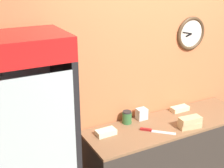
# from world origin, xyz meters

# --- Properties ---
(wall_back) EXTENTS (5.20, 0.09, 2.70)m
(wall_back) POSITION_xyz_m (0.00, 1.17, 1.35)
(wall_back) COLOR #D17547
(wall_back) RESTS_ON ground_plane
(prep_counter) EXTENTS (1.84, 0.57, 0.87)m
(prep_counter) POSITION_xyz_m (0.00, 0.83, 0.43)
(prep_counter) COLOR #332D28
(prep_counter) RESTS_ON ground_plane
(beverage_cooler) EXTENTS (0.79, 0.61, 1.95)m
(beverage_cooler) POSITION_xyz_m (-1.52, 0.86, 1.06)
(beverage_cooler) COLOR black
(beverage_cooler) RESTS_ON ground_plane
(sandwich_stack_bottom) EXTENTS (0.24, 0.14, 0.06)m
(sandwich_stack_bottom) POSITION_xyz_m (0.11, 0.66, 0.90)
(sandwich_stack_bottom) COLOR tan
(sandwich_stack_bottom) RESTS_ON prep_counter
(sandwich_stack_middle) EXTENTS (0.24, 0.13, 0.06)m
(sandwich_stack_middle) POSITION_xyz_m (0.11, 0.66, 0.95)
(sandwich_stack_middle) COLOR tan
(sandwich_stack_middle) RESTS_ON sandwich_stack_bottom
(sandwich_flat_left) EXTENTS (0.20, 0.11, 0.05)m
(sandwich_flat_left) POSITION_xyz_m (-0.71, 0.93, 0.89)
(sandwich_flat_left) COLOR beige
(sandwich_flat_left) RESTS_ON prep_counter
(sandwich_flat_right) EXTENTS (0.21, 0.10, 0.05)m
(sandwich_flat_right) POSITION_xyz_m (0.28, 1.02, 0.89)
(sandwich_flat_right) COLOR beige
(sandwich_flat_right) RESTS_ON prep_counter
(chefs_knife) EXTENTS (0.28, 0.26, 0.02)m
(chefs_knife) POSITION_xyz_m (-0.27, 0.77, 0.87)
(chefs_knife) COLOR silver
(chefs_knife) RESTS_ON prep_counter
(condiment_jar) EXTENTS (0.10, 0.10, 0.13)m
(condiment_jar) POSITION_xyz_m (-0.40, 1.04, 0.93)
(condiment_jar) COLOR #336B38
(condiment_jar) RESTS_ON prep_counter
(napkin_dispenser) EXTENTS (0.11, 0.09, 0.12)m
(napkin_dispenser) POSITION_xyz_m (-0.22, 1.05, 0.93)
(napkin_dispenser) COLOR silver
(napkin_dispenser) RESTS_ON prep_counter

